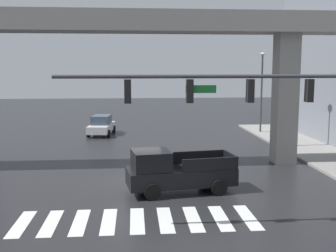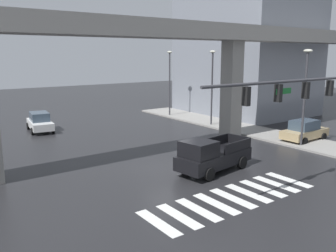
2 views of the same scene
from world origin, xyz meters
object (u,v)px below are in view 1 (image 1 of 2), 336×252
at_px(street_lamp_mid_block, 291,86).
at_px(street_lamp_far_north, 262,83).
at_px(sedan_white, 102,125).
at_px(pickup_truck, 175,172).
at_px(traffic_signal_mast, 254,102).

relative_size(street_lamp_mid_block, street_lamp_far_north, 1.00).
bearing_deg(street_lamp_far_north, sedan_white, 178.36).
xyz_separation_m(pickup_truck, traffic_signal_mast, (2.42, -4.40, 3.68)).
relative_size(pickup_truck, street_lamp_mid_block, 0.74).
xyz_separation_m(pickup_truck, sedan_white, (-4.79, 17.62, -0.14)).
xyz_separation_m(traffic_signal_mast, street_lamp_far_north, (7.07, 21.61, -0.11)).
bearing_deg(street_lamp_mid_block, pickup_truck, -132.64).
bearing_deg(traffic_signal_mast, street_lamp_far_north, 71.87).
height_order(street_lamp_mid_block, street_lamp_far_north, same).
relative_size(sedan_white, traffic_signal_mast, 0.41).
bearing_deg(street_lamp_mid_block, sedan_white, 152.92).
bearing_deg(sedan_white, street_lamp_mid_block, -27.08).
bearing_deg(pickup_truck, street_lamp_far_north, 61.11).
distance_m(traffic_signal_mast, street_lamp_mid_block, 16.32).
bearing_deg(street_lamp_far_north, street_lamp_mid_block, -90.00).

